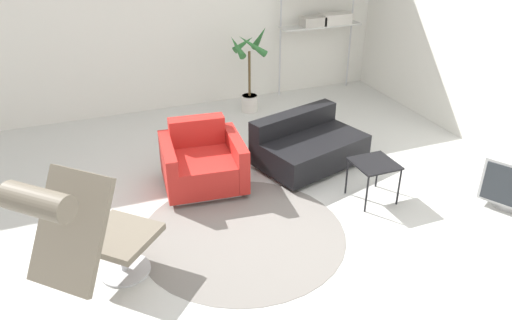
% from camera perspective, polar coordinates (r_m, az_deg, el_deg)
% --- Properties ---
extents(ground_plane, '(12.00, 12.00, 0.00)m').
position_cam_1_polar(ground_plane, '(5.16, 0.22, -5.95)').
color(ground_plane, silver).
extents(wall_back, '(12.00, 0.09, 2.80)m').
position_cam_1_polar(wall_back, '(7.48, -9.21, 16.26)').
color(wall_back, silver).
rests_on(wall_back, ground_plane).
extents(round_rug, '(1.98, 1.98, 0.01)m').
position_cam_1_polar(round_rug, '(4.85, -1.58, -8.40)').
color(round_rug, slate).
rests_on(round_rug, ground_plane).
extents(lounge_chair, '(1.13, 1.15, 1.24)m').
position_cam_1_polar(lounge_chair, '(3.93, -19.20, -7.37)').
color(lounge_chair, '#BCBCC1').
rests_on(lounge_chair, ground_plane).
extents(armchair_red, '(0.94, 0.90, 0.70)m').
position_cam_1_polar(armchair_red, '(5.53, -6.15, -0.41)').
color(armchair_red, silver).
rests_on(armchair_red, ground_plane).
extents(couch_low, '(1.40, 1.12, 0.59)m').
position_cam_1_polar(couch_low, '(5.99, 5.94, 1.52)').
color(couch_low, black).
rests_on(couch_low, ground_plane).
extents(side_table, '(0.43, 0.43, 0.44)m').
position_cam_1_polar(side_table, '(5.32, 13.37, -0.73)').
color(side_table, black).
rests_on(side_table, ground_plane).
extents(potted_plant, '(0.50, 0.50, 1.31)m').
position_cam_1_polar(potted_plant, '(7.34, -0.77, 9.97)').
color(potted_plant, silver).
rests_on(potted_plant, ground_plane).
extents(shelf_unit, '(1.31, 0.28, 2.03)m').
position_cam_1_polar(shelf_unit, '(8.00, 7.60, 17.28)').
color(shelf_unit, '#BCBCC1').
rests_on(shelf_unit, ground_plane).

